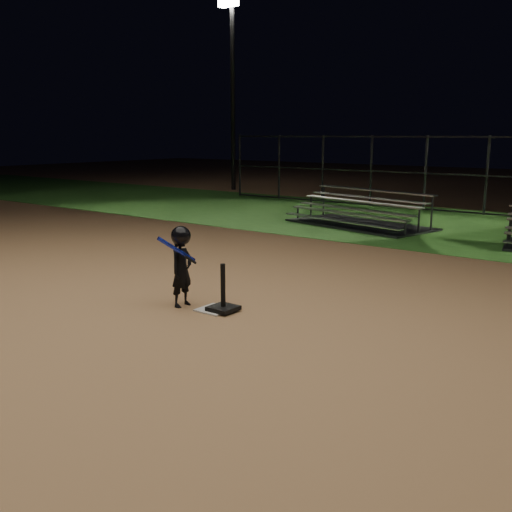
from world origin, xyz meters
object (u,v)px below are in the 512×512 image
(light_pole_left, at_px, (232,79))
(bleacher_left, at_px, (359,219))
(home_plate, at_px, (215,310))
(batting_tee, at_px, (223,302))
(child_batter, at_px, (182,264))

(light_pole_left, bearing_deg, bleacher_left, -32.91)
(home_plate, xyz_separation_m, batting_tee, (0.15, 0.02, 0.13))
(home_plate, xyz_separation_m, child_batter, (-0.54, -0.12, 0.63))
(child_batter, xyz_separation_m, bleacher_left, (-1.57, 8.66, -0.44))
(bleacher_left, relative_size, light_pole_left, 0.53)
(batting_tee, height_order, bleacher_left, bleacher_left)
(child_batter, bearing_deg, batting_tee, -79.36)
(batting_tee, xyz_separation_m, light_pole_left, (-12.15, 14.92, 4.80))
(home_plate, xyz_separation_m, bleacher_left, (-2.11, 8.54, 0.19))
(home_plate, height_order, bleacher_left, bleacher_left)
(bleacher_left, distance_m, light_pole_left, 12.70)
(batting_tee, xyz_separation_m, child_batter, (-0.68, -0.14, 0.50))
(home_plate, distance_m, bleacher_left, 8.80)
(batting_tee, bearing_deg, child_batter, -168.31)
(bleacher_left, bearing_deg, batting_tee, -62.40)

